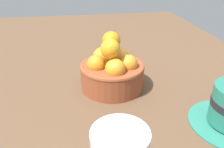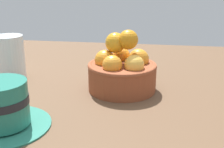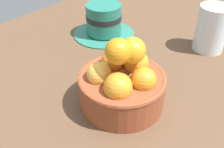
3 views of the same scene
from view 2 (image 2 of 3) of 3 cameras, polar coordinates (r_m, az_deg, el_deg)
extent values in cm
cube|color=brown|center=(65.11, 1.91, -4.88)|extent=(150.39, 90.05, 4.59)
cylinder|color=brown|center=(63.23, 1.96, -0.56)|extent=(14.45, 14.45, 5.79)
torus|color=brown|center=(62.45, 1.98, 1.60)|extent=(14.65, 14.65, 1.00)
sphere|color=orange|center=(65.75, 1.79, 3.46)|extent=(4.07, 4.07, 4.07)
sphere|color=orange|center=(63.13, -1.31, 2.82)|extent=(4.36, 4.36, 4.36)
sphere|color=orange|center=(59.13, 0.05, 1.73)|extent=(4.02, 4.02, 4.02)
sphere|color=#F3B142|center=(59.43, 4.31, 1.76)|extent=(4.06, 4.06, 4.06)
sphere|color=orange|center=(63.58, 5.14, 2.86)|extent=(4.47, 4.47, 4.47)
sphere|color=orange|center=(62.04, 0.67, 6.06)|extent=(4.29, 4.29, 4.29)
sphere|color=orange|center=(60.94, 3.17, 6.64)|extent=(4.08, 4.08, 4.08)
cylinder|color=#2B7764|center=(52.15, -20.13, -9.23)|extent=(15.32, 15.32, 0.60)
cylinder|color=#237260|center=(50.51, -20.62, -5.28)|extent=(8.66, 8.66, 7.24)
cylinder|color=black|center=(50.32, -20.68, -4.75)|extent=(8.82, 8.82, 1.30)
cylinder|color=silver|center=(73.98, -19.12, 3.08)|extent=(6.90, 6.90, 10.28)
camera|label=1|loc=(0.86, -31.67, 18.84)|focal=36.99mm
camera|label=3|loc=(0.83, 24.65, 22.34)|focal=41.80mm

